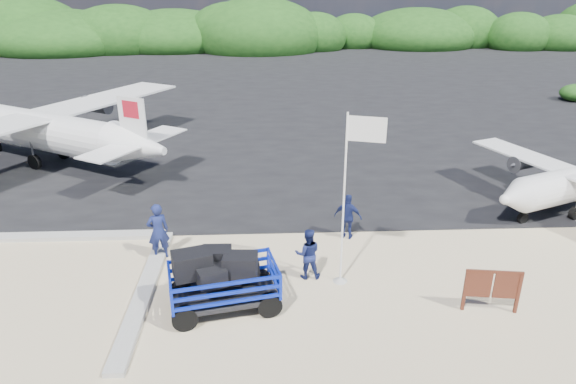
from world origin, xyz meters
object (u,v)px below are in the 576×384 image
signboard (488,311)px  aircraft_small (142,90)px  baggage_cart (225,309)px  flagpole (340,281)px  aircraft_large (507,94)px  crew_a (158,231)px  crew_c (348,217)px  crew_b (308,254)px

signboard → aircraft_small: 34.09m
baggage_cart → flagpole: 3.62m
baggage_cart → signboard: (7.28, -0.43, 0.00)m
baggage_cart → signboard: 7.29m
flagpole → aircraft_small: flagpole is taller
baggage_cart → aircraft_large: 33.71m
baggage_cart → crew_a: (-2.30, 2.94, 0.96)m
signboard → crew_c: bearing=134.3°
signboard → aircraft_large: bearing=73.0°
flagpole → crew_c: 2.94m
baggage_cart → crew_c: size_ratio=1.92×
crew_a → crew_c: (6.33, 1.06, -0.13)m
signboard → aircraft_large: 30.33m
baggage_cart → signboard: baggage_cart is taller
crew_b → aircraft_large: size_ratio=0.10×
flagpole → baggage_cart: bearing=-159.8°
signboard → crew_a: size_ratio=0.84×
aircraft_small → crew_c: bearing=94.2°
crew_b → aircraft_large: bearing=-124.2°
crew_b → aircraft_small: bearing=-68.0°
baggage_cart → flagpole: (3.39, 1.25, 0.00)m
flagpole → crew_c: flagpole is taller
baggage_cart → aircraft_small: (-8.62, 29.73, 0.00)m
crew_a → crew_b: 4.93m
crew_c → aircraft_small: 28.68m
baggage_cart → signboard: size_ratio=1.97×
crew_c → signboard: bearing=147.7°
flagpole → signboard: (3.89, -1.68, 0.00)m
signboard → aircraft_large: aircraft_large is taller
crew_b → aircraft_large: aircraft_large is taller
flagpole → aircraft_large: (16.75, 25.78, 0.00)m
crew_c → aircraft_small: bearing=-42.4°
crew_a → crew_c: size_ratio=1.16×
crew_c → aircraft_small: (-12.64, 25.73, -0.83)m
crew_a → crew_c: 6.42m
signboard → crew_b: crew_b is taller
crew_c → crew_b: bearing=78.4°
aircraft_small → signboard: bearing=95.9°
flagpole → aircraft_small: (-12.01, 28.48, 0.00)m
flagpole → aircraft_large: size_ratio=0.32×
crew_b → crew_c: crew_c is taller
crew_a → crew_c: crew_a is taller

